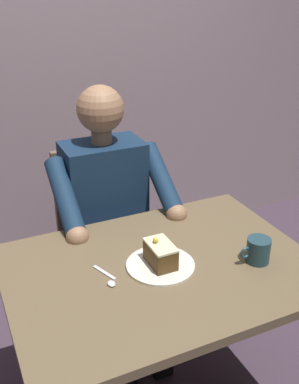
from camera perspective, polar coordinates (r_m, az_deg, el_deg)
cafe_rear_panel at (r=2.66m, az=-12.61°, el=21.57°), size 6.40×0.12×3.00m
dining_table at (r=1.68m, az=1.51°, el=-11.66°), size 1.09×0.79×0.73m
chair at (r=2.30m, az=-6.25°, el=-4.74°), size 0.42×0.42×0.91m
seated_person at (r=2.08m, az=-4.88°, el=-3.37°), size 0.53×0.58×1.25m
dessert_plate at (r=1.63m, az=1.44°, el=-9.27°), size 0.25×0.25×0.01m
cake_slice at (r=1.60m, az=1.45°, el=-7.89°), size 0.08×0.13×0.10m
coffee_cup at (r=1.68m, az=13.51°, el=-7.11°), size 0.12×0.09×0.09m
dessert_spoon at (r=1.57m, az=-5.25°, el=-10.80°), size 0.05×0.14×0.01m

